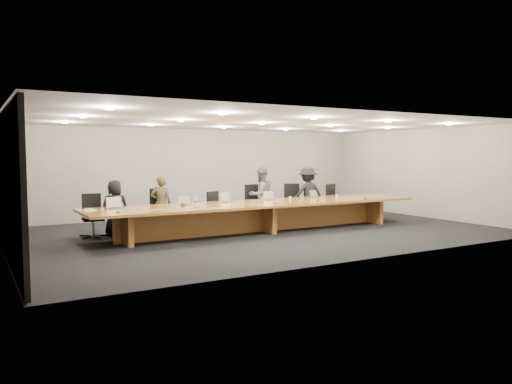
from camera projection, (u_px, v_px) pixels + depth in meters
ground at (262, 231)px, 12.92m from camera, size 12.00×12.00×0.00m
back_wall at (199, 173)px, 16.26m from camera, size 12.00×0.02×2.80m
left_wall_panel at (4, 185)px, 9.84m from camera, size 0.08×7.84×2.74m
conference_table at (262, 211)px, 12.88m from camera, size 9.00×1.80×0.75m
chair_far_left at (93, 215)px, 11.90m from camera, size 0.58×0.58×1.07m
chair_left at (163, 209)px, 12.89m from camera, size 0.70×0.70×1.13m
chair_mid_left at (218, 209)px, 13.57m from camera, size 0.65×0.65×1.00m
chair_mid_right at (257, 204)px, 14.22m from camera, size 0.70×0.70×1.15m
chair_right at (294, 202)px, 14.98m from camera, size 0.73×0.73×1.13m
chair_far_right at (336, 201)px, 15.63m from camera, size 0.68×0.68×1.08m
person_a at (115, 208)px, 12.16m from camera, size 0.69×0.46×1.37m
person_b at (161, 204)px, 12.83m from camera, size 0.61×0.50×1.44m
person_c at (261, 195)px, 14.28m from camera, size 0.86×0.71×1.63m
person_d at (308, 194)px, 15.01m from camera, size 1.11×0.73×1.61m
laptop_a at (116, 203)px, 11.32m from camera, size 0.38×0.29×0.28m
laptop_b at (185, 201)px, 12.10m from camera, size 0.33×0.28×0.23m
laptop_c at (229, 197)px, 12.84m from camera, size 0.40×0.35×0.26m
laptop_d at (271, 196)px, 13.49m from camera, size 0.32×0.24×0.25m
laptop_e at (316, 194)px, 14.07m from camera, size 0.35×0.29×0.24m
water_bottle at (196, 202)px, 11.90m from camera, size 0.08×0.08×0.22m
amber_mug at (183, 205)px, 11.68m from camera, size 0.08×0.08×0.10m
paper_cup_near at (290, 198)px, 13.69m from camera, size 0.07×0.07×0.08m
paper_cup_far at (337, 196)px, 14.45m from camera, size 0.09×0.09×0.08m
notepad at (89, 210)px, 11.00m from camera, size 0.30×0.26×0.02m
lime_gadget at (89, 209)px, 10.99m from camera, size 0.18×0.12×0.03m
av_box at (122, 212)px, 10.64m from camera, size 0.26×0.23×0.03m
mic_left at (173, 208)px, 11.34m from camera, size 0.13×0.13×0.03m
mic_center at (275, 203)px, 12.60m from camera, size 0.18×0.18×0.03m
mic_right at (366, 199)px, 13.83m from camera, size 0.17×0.17×0.03m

